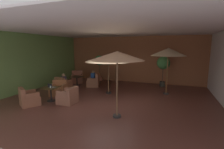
# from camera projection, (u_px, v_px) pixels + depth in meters

# --- Properties ---
(ground_plane) EXTENTS (10.60, 9.60, 0.02)m
(ground_plane) POSITION_uv_depth(u_px,v_px,m) (109.00, 100.00, 8.30)
(ground_plane) COLOR brown
(wall_back_brick) EXTENTS (10.60, 0.08, 3.49)m
(wall_back_brick) POSITION_uv_depth(u_px,v_px,m) (132.00, 60.00, 12.39)
(wall_back_brick) COLOR #955736
(wall_back_brick) RESTS_ON ground_plane
(wall_left_accent) EXTENTS (0.08, 9.60, 3.49)m
(wall_left_accent) POSITION_uv_depth(u_px,v_px,m) (30.00, 63.00, 9.87)
(wall_left_accent) COLOR #6A924A
(wall_left_accent) RESTS_ON ground_plane
(ceiling_slab) EXTENTS (10.60, 9.60, 0.06)m
(ceiling_slab) POSITION_uv_depth(u_px,v_px,m) (108.00, 29.00, 7.72)
(ceiling_slab) COLOR silver
(ceiling_slab) RESTS_ON wall_back_brick
(cafe_table_front_left) EXTENTS (0.76, 0.76, 0.69)m
(cafe_table_front_left) POSITION_uv_depth(u_px,v_px,m) (51.00, 91.00, 8.01)
(cafe_table_front_left) COLOR black
(cafe_table_front_left) RESTS_ON ground_plane
(armchair_front_left_north) EXTENTS (1.02, 1.01, 0.82)m
(armchair_front_left_north) POSITION_uv_depth(u_px,v_px,m) (59.00, 90.00, 9.05)
(armchair_front_left_north) COLOR #A1613B
(armchair_front_left_north) RESTS_ON ground_plane
(armchair_front_left_east) EXTENTS (1.07, 1.07, 0.85)m
(armchair_front_left_east) POSITION_uv_depth(u_px,v_px,m) (29.00, 99.00, 7.42)
(armchair_front_left_east) COLOR #96593F
(armchair_front_left_east) RESTS_ON ground_plane
(armchair_front_left_south) EXTENTS (0.79, 0.78, 0.80)m
(armchair_front_left_south) POSITION_uv_depth(u_px,v_px,m) (68.00, 97.00, 7.70)
(armchair_front_left_south) COLOR #905B44
(armchair_front_left_south) RESTS_ON ground_plane
(cafe_table_front_right) EXTENTS (0.81, 0.81, 0.69)m
(cafe_table_front_right) POSITION_uv_depth(u_px,v_px,m) (77.00, 78.00, 11.08)
(cafe_table_front_right) COLOR black
(cafe_table_front_right) RESTS_ON ground_plane
(armchair_front_right_north) EXTENTS (0.96, 0.90, 0.91)m
(armchair_front_right_north) POSITION_uv_depth(u_px,v_px,m) (94.00, 82.00, 11.01)
(armchair_front_right_north) COLOR #A26747
(armchair_front_right_north) RESTS_ON ground_plane
(armchair_front_right_east) EXTENTS (1.10, 1.10, 0.90)m
(armchair_front_right_east) POSITION_uv_depth(u_px,v_px,m) (77.00, 78.00, 12.26)
(armchair_front_right_east) COLOR #9D5741
(armchair_front_right_east) RESTS_ON ground_plane
(armchair_front_right_south) EXTENTS (0.92, 0.94, 0.84)m
(armchair_front_right_south) POSITION_uv_depth(u_px,v_px,m) (63.00, 85.00, 10.15)
(armchair_front_right_south) COLOR #975D3F
(armchair_front_right_south) RESTS_ON ground_plane
(patio_umbrella_tall_red) EXTENTS (2.67, 2.67, 2.28)m
(patio_umbrella_tall_red) POSITION_uv_depth(u_px,v_px,m) (108.00, 58.00, 9.13)
(patio_umbrella_tall_red) COLOR #2D2D2D
(patio_umbrella_tall_red) RESTS_ON ground_plane
(patio_umbrella_center_beige) EXTENTS (1.92, 1.92, 2.63)m
(patio_umbrella_center_beige) POSITION_uv_depth(u_px,v_px,m) (168.00, 52.00, 8.87)
(patio_umbrella_center_beige) COLOR #2D2D2D
(patio_umbrella_center_beige) RESTS_ON ground_plane
(patio_umbrella_near_wall) EXTENTS (1.99, 1.99, 2.52)m
(patio_umbrella_near_wall) POSITION_uv_depth(u_px,v_px,m) (117.00, 56.00, 5.83)
(patio_umbrella_near_wall) COLOR #2D2D2D
(patio_umbrella_near_wall) RESTS_ON ground_plane
(potted_tree_left_corner) EXTENTS (0.75, 0.75, 2.04)m
(potted_tree_left_corner) POSITION_uv_depth(u_px,v_px,m) (99.00, 63.00, 12.82)
(potted_tree_left_corner) COLOR #A25F47
(potted_tree_left_corner) RESTS_ON ground_plane
(potted_tree_mid_left) EXTENTS (0.87, 0.87, 2.07)m
(potted_tree_mid_left) POSITION_uv_depth(u_px,v_px,m) (163.00, 64.00, 10.86)
(potted_tree_mid_left) COLOR #32322A
(potted_tree_mid_left) RESTS_ON ground_plane
(patron_blue_shirt) EXTENTS (0.36, 0.27, 0.62)m
(patron_blue_shirt) POSITION_uv_depth(u_px,v_px,m) (64.00, 79.00, 10.12)
(patron_blue_shirt) COLOR #3C3345
(patron_blue_shirt) RESTS_ON ground_plane
(patron_by_window) EXTENTS (0.33, 0.42, 0.66)m
(patron_by_window) POSITION_uv_depth(u_px,v_px,m) (93.00, 76.00, 10.95)
(patron_by_window) COLOR #294F9A
(patron_by_window) RESTS_ON ground_plane
(iced_drink_cup) EXTENTS (0.08, 0.08, 0.11)m
(iced_drink_cup) POSITION_uv_depth(u_px,v_px,m) (51.00, 87.00, 7.88)
(iced_drink_cup) COLOR white
(iced_drink_cup) RESTS_ON cafe_table_front_left
(open_laptop) EXTENTS (0.34, 0.27, 0.20)m
(open_laptop) POSITION_uv_depth(u_px,v_px,m) (51.00, 86.00, 7.96)
(open_laptop) COLOR #9EA0A5
(open_laptop) RESTS_ON cafe_table_front_left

